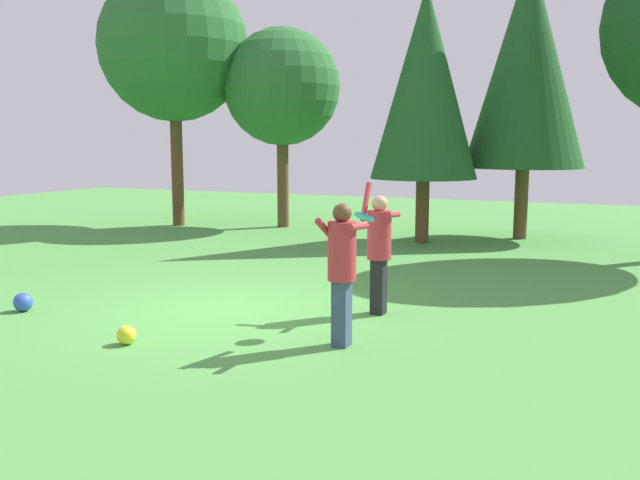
{
  "coord_description": "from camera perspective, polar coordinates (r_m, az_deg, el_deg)",
  "views": [
    {
      "loc": [
        5.09,
        -8.38,
        2.45
      ],
      "look_at": [
        1.27,
        0.38,
        1.05
      ],
      "focal_mm": 38.15,
      "sensor_mm": 36.0,
      "label": 1
    }
  ],
  "objects": [
    {
      "name": "ground_plane",
      "position": [
        10.11,
        -7.54,
        -5.77
      ],
      "size": [
        40.0,
        40.0,
        0.0
      ],
      "primitive_type": "plane",
      "color": "#4C9342"
    },
    {
      "name": "person_thrower",
      "position": [
        9.6,
        4.98,
        -0.32
      ],
      "size": [
        0.51,
        0.59,
        1.87
      ],
      "rotation": [
        0.0,
        0.0,
        -1.5
      ],
      "color": "black",
      "rests_on": "ground_plane"
    },
    {
      "name": "person_catcher",
      "position": [
        8.05,
        1.85,
        -1.86
      ],
      "size": [
        0.5,
        0.6,
        1.72
      ],
      "rotation": [
        0.0,
        0.0,
        1.61
      ],
      "color": "#38476B",
      "rests_on": "ground_plane"
    },
    {
      "name": "frisbee",
      "position": [
        8.77,
        3.71,
        1.94
      ],
      "size": [
        0.36,
        0.35,
        0.15
      ],
      "color": "#2393D1"
    },
    {
      "name": "ball_yellow",
      "position": [
        8.63,
        -15.92,
        -7.67
      ],
      "size": [
        0.24,
        0.24,
        0.24
      ],
      "primitive_type": "sphere",
      "color": "yellow",
      "rests_on": "ground_plane"
    },
    {
      "name": "ball_blue",
      "position": [
        10.76,
        -23.64,
        -4.79
      ],
      "size": [
        0.27,
        0.27,
        0.27
      ],
      "primitive_type": "sphere",
      "color": "blue",
      "rests_on": "ground_plane"
    },
    {
      "name": "tree_left",
      "position": [
        19.48,
        -3.19,
        12.64
      ],
      "size": [
        3.26,
        3.26,
        5.57
      ],
      "color": "brown",
      "rests_on": "ground_plane"
    },
    {
      "name": "tree_far_left",
      "position": [
        20.32,
        -12.18,
        15.55
      ],
      "size": [
        4.21,
        4.21,
        7.19
      ],
      "color": "brown",
      "rests_on": "ground_plane"
    },
    {
      "name": "tree_center",
      "position": [
        16.59,
        8.8,
        12.85
      ],
      "size": [
        2.54,
        2.54,
        6.07
      ],
      "color": "brown",
      "rests_on": "ground_plane"
    },
    {
      "name": "tree_right",
      "position": [
        17.85,
        16.98,
        14.1
      ],
      "size": [
        2.92,
        2.92,
        6.97
      ],
      "color": "brown",
      "rests_on": "ground_plane"
    }
  ]
}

